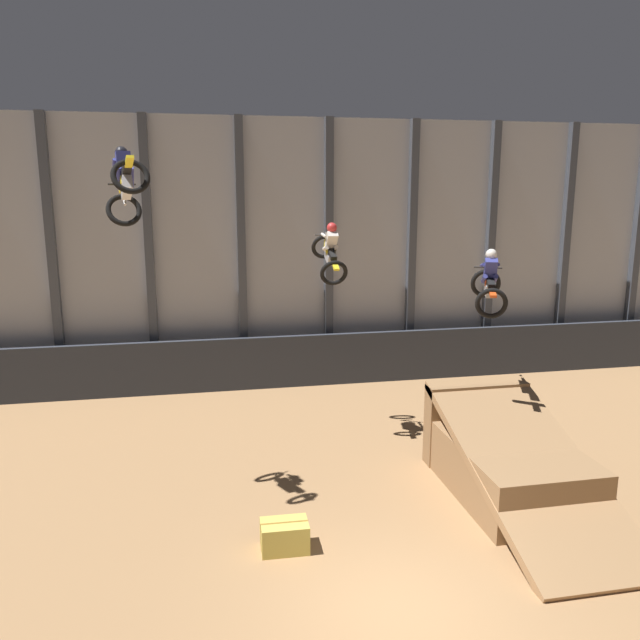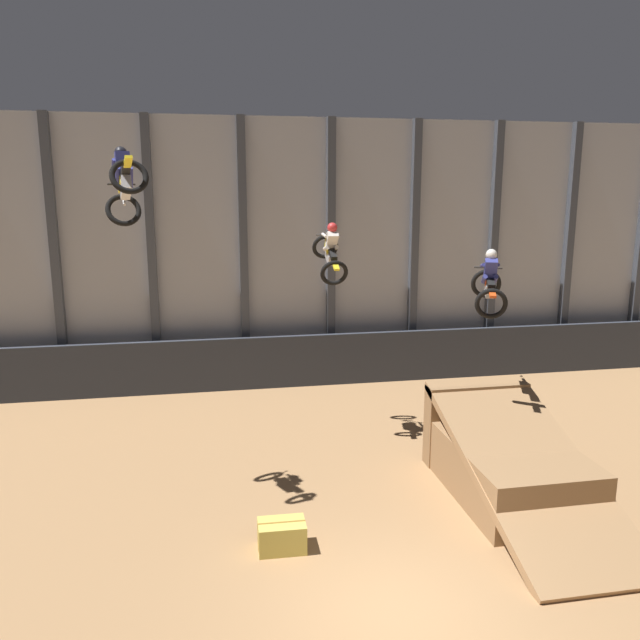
# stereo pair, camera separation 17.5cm
# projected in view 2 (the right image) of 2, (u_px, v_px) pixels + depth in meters

# --- Properties ---
(ground_plane) EXTENTS (60.00, 60.00, 0.00)m
(ground_plane) POSITION_uv_depth(u_px,v_px,m) (395.00, 613.00, 10.10)
(ground_plane) COLOR #9E754C
(arena_back_wall) EXTENTS (32.00, 0.40, 9.13)m
(arena_back_wall) POSITION_uv_depth(u_px,v_px,m) (287.00, 253.00, 21.69)
(arena_back_wall) COLOR #A3A8B2
(arena_back_wall) RESTS_ON ground_plane
(lower_barrier) EXTENTS (31.36, 0.20, 1.81)m
(lower_barrier) POSITION_uv_depth(u_px,v_px,m) (292.00, 361.00, 21.57)
(lower_barrier) COLOR #2D333D
(lower_barrier) RESTS_ON ground_plane
(dirt_ramp) EXTENTS (2.57, 5.79, 2.21)m
(dirt_ramp) POSITION_uv_depth(u_px,v_px,m) (506.00, 461.00, 14.07)
(dirt_ramp) COLOR #966F48
(dirt_ramp) RESTS_ON ground_plane
(rider_bike_left_air) EXTENTS (1.10, 1.80, 1.67)m
(rider_bike_left_air) POSITION_uv_depth(u_px,v_px,m) (125.00, 183.00, 12.44)
(rider_bike_left_air) COLOR black
(rider_bike_center_air) EXTENTS (0.74, 1.86, 1.68)m
(rider_bike_center_air) POSITION_uv_depth(u_px,v_px,m) (330.00, 252.00, 16.54)
(rider_bike_center_air) COLOR black
(rider_bike_right_air) EXTENTS (1.24, 1.86, 1.57)m
(rider_bike_right_air) POSITION_uv_depth(u_px,v_px,m) (489.00, 284.00, 14.60)
(rider_bike_right_air) COLOR black
(hay_bale_trackside) EXTENTS (0.92, 0.63, 0.57)m
(hay_bale_trackside) POSITION_uv_depth(u_px,v_px,m) (282.00, 536.00, 11.85)
(hay_bale_trackside) COLOR #CCB751
(hay_bale_trackside) RESTS_ON ground_plane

